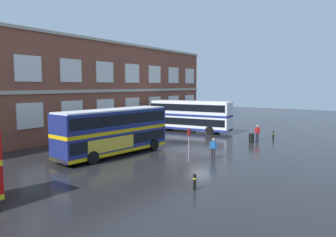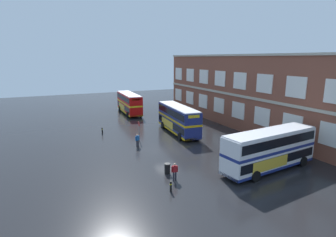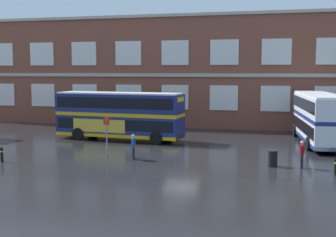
% 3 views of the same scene
% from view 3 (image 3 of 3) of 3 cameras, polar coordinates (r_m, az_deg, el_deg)
% --- Properties ---
extents(ground_plane, '(120.00, 120.00, 0.00)m').
position_cam_3_polar(ground_plane, '(33.67, 2.45, -3.93)').
color(ground_plane, black).
extents(brick_terminal_building, '(50.54, 8.19, 11.69)m').
position_cam_3_polar(brick_terminal_building, '(49.08, 4.88, 5.92)').
color(brick_terminal_building, brown).
rests_on(brick_terminal_building, ground).
extents(double_decker_middle, '(11.18, 3.56, 4.07)m').
position_cam_3_polar(double_decker_middle, '(37.97, -6.30, 0.47)').
color(double_decker_middle, navy).
rests_on(double_decker_middle, ground).
extents(double_decker_far, '(3.72, 11.21, 4.07)m').
position_cam_3_polar(double_decker_far, '(37.69, 18.90, 0.13)').
color(double_decker_far, silver).
rests_on(double_decker_far, ground).
extents(waiting_passenger, '(0.32, 0.64, 1.70)m').
position_cam_3_polar(waiting_passenger, '(29.59, -4.51, -3.52)').
color(waiting_passenger, black).
rests_on(waiting_passenger, ground).
extents(second_passenger, '(0.30, 0.64, 1.70)m').
position_cam_3_polar(second_passenger, '(28.06, 16.91, -4.31)').
color(second_passenger, black).
rests_on(second_passenger, ground).
extents(bus_stand_flag, '(0.44, 0.10, 2.70)m').
position_cam_3_polar(bus_stand_flag, '(31.23, -7.93, -1.74)').
color(bus_stand_flag, slate).
rests_on(bus_stand_flag, ground).
extents(station_litter_bin, '(0.60, 0.60, 1.03)m').
position_cam_3_polar(station_litter_bin, '(28.14, 13.39, -5.03)').
color(station_litter_bin, black).
rests_on(station_litter_bin, ground).
extents(safety_bollard_west, '(0.19, 0.19, 0.95)m').
position_cam_3_polar(safety_bollard_west, '(27.07, 20.86, -5.78)').
color(safety_bollard_west, black).
rests_on(safety_bollard_west, ground).
extents(safety_bollard_east, '(0.19, 0.19, 0.95)m').
position_cam_3_polar(safety_bollard_east, '(30.80, -20.68, -4.35)').
color(safety_bollard_east, black).
rests_on(safety_bollard_east, ground).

